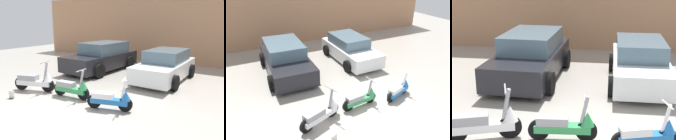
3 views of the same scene
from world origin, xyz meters
The scene contains 6 objects.
wall_back centered at (0.00, 8.68, 2.05)m, with size 19.60×0.12×4.11m, color tan.
scooter_front_left centered at (-1.84, 0.61, 0.39)m, with size 1.53×0.79×1.11m.
scooter_front_right centered at (-0.24, 0.81, 0.35)m, with size 1.42×0.51×0.99m.
scooter_front_center centered at (1.39, 0.68, 0.33)m, with size 1.31×0.64×0.94m.
car_rear_left centered at (-1.88, 4.73, 0.69)m, with size 2.18×4.29×1.43m.
car_rear_center centered at (1.50, 4.66, 0.62)m, with size 1.87×3.83×1.30m.
Camera 3 is at (0.62, -5.45, 3.50)m, focal length 55.00 mm.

